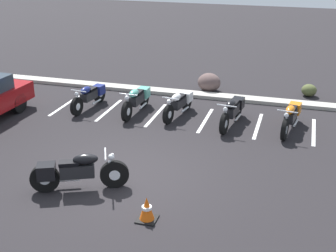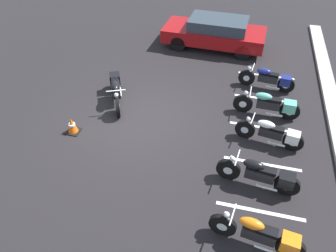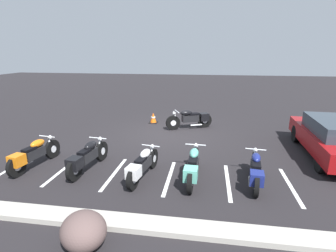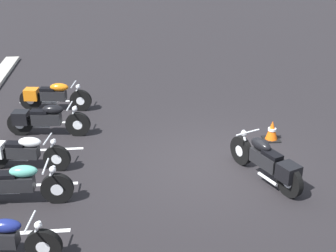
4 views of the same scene
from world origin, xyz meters
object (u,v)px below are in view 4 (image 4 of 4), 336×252
(parked_bike_1, at_px, (12,184))
(parked_bike_2, at_px, (21,152))
(parked_bike_4, at_px, (52,96))
(parked_bike_3, at_px, (44,119))
(traffic_cone, at_px, (272,131))
(motorcycle_black_featured, at_px, (268,162))

(parked_bike_1, distance_m, parked_bike_2, 1.38)
(parked_bike_2, distance_m, parked_bike_4, 3.43)
(parked_bike_3, xyz_separation_m, traffic_cone, (-0.80, -5.61, -0.20))
(parked_bike_1, xyz_separation_m, parked_bike_2, (1.37, 0.10, -0.03))
(parked_bike_3, distance_m, parked_bike_4, 1.70)
(parked_bike_4, bearing_deg, parked_bike_2, -85.34)
(parked_bike_1, relative_size, traffic_cone, 4.10)
(parked_bike_1, relative_size, parked_bike_4, 1.02)
(parked_bike_3, bearing_deg, motorcycle_black_featured, -21.95)
(parked_bike_1, relative_size, parked_bike_3, 1.00)
(parked_bike_2, relative_size, traffic_cone, 3.83)
(motorcycle_black_featured, xyz_separation_m, parked_bike_4, (4.42, 4.96, -0.03))
(parked_bike_3, distance_m, traffic_cone, 5.67)
(motorcycle_black_featured, xyz_separation_m, traffic_cone, (1.92, -0.69, -0.22))
(parked_bike_2, bearing_deg, parked_bike_4, 96.10)
(parked_bike_2, height_order, parked_bike_3, parked_bike_3)
(motorcycle_black_featured, relative_size, parked_bike_3, 0.98)
(motorcycle_black_featured, relative_size, parked_bike_4, 1.00)
(parked_bike_3, height_order, traffic_cone, parked_bike_3)
(motorcycle_black_featured, xyz_separation_m, parked_bike_3, (2.72, 4.92, -0.02))
(parked_bike_2, distance_m, parked_bike_3, 1.74)
(motorcycle_black_featured, height_order, parked_bike_1, motorcycle_black_featured)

